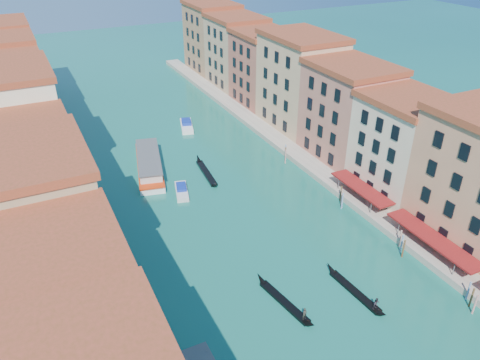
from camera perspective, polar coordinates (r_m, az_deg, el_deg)
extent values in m
cube|color=#D1B688|center=(48.63, -20.61, -16.46)|extent=(12.00, 15.00, 17.00)
cube|color=brown|center=(42.93, -22.71, -7.96)|extent=(12.80, 15.40, 1.00)
cube|color=tan|center=(60.69, -22.85, -5.52)|extent=(12.00, 17.00, 19.00)
cube|color=brown|center=(55.98, -24.81, 2.93)|extent=(12.80, 17.40, 1.00)
cube|color=tan|center=(74.80, -23.87, -0.06)|extent=(12.00, 14.00, 16.50)
cube|color=brown|center=(71.28, -25.28, 6.07)|extent=(12.80, 14.40, 1.00)
cube|color=beige|center=(88.73, -24.99, 5.51)|extent=(12.00, 18.00, 20.00)
cube|color=brown|center=(85.51, -26.49, 11.92)|extent=(12.80, 18.40, 1.00)
cube|color=tan|center=(105.15, -25.49, 8.17)|extent=(12.00, 16.00, 17.50)
cube|color=brown|center=(102.60, -26.61, 12.95)|extent=(12.80, 16.40, 1.00)
cube|color=tan|center=(119.82, -26.00, 10.69)|extent=(12.00, 15.00, 18.50)
cube|color=brown|center=(117.53, -27.06, 15.15)|extent=(12.80, 15.40, 1.00)
cube|color=beige|center=(135.22, -26.39, 12.61)|extent=(12.00, 17.00, 19.00)
cube|color=beige|center=(82.08, 19.28, 3.47)|extent=(12.00, 14.00, 16.50)
cube|color=brown|center=(78.89, 20.33, 9.18)|extent=(12.80, 14.40, 1.00)
cube|color=#B86752|center=(91.84, 12.99, 7.67)|extent=(12.00, 16.00, 18.00)
cube|color=brown|center=(88.88, 13.68, 13.35)|extent=(12.80, 16.40, 1.00)
cube|color=tan|center=(104.38, 7.29, 11.40)|extent=(12.00, 18.00, 20.00)
cube|color=brown|center=(101.66, 7.67, 17.03)|extent=(12.80, 18.40, 1.00)
cube|color=#A75643|center=(118.24, 2.85, 13.12)|extent=(12.00, 15.00, 17.50)
cube|color=brown|center=(115.98, 2.96, 17.51)|extent=(12.80, 15.40, 1.00)
cube|color=tan|center=(131.39, -0.50, 15.05)|extent=(12.00, 16.00, 18.50)
cube|color=brown|center=(129.31, -0.51, 19.24)|extent=(12.80, 16.40, 1.00)
cube|color=#A4724D|center=(145.91, -3.43, 16.67)|extent=(12.00, 17.00, 19.50)
cube|color=brown|center=(144.00, -3.55, 20.65)|extent=(12.80, 17.40, 1.00)
cube|color=gray|center=(99.10, 4.90, 4.62)|extent=(4.00, 140.00, 1.00)
cube|color=maroon|center=(70.63, 22.52, -6.61)|extent=(3.20, 15.30, 0.25)
cylinder|color=#515153|center=(68.15, 24.53, -10.14)|extent=(0.12, 0.12, 3.00)
cylinder|color=#515153|center=(73.24, 18.71, -5.87)|extent=(0.12, 0.12, 3.00)
cube|color=maroon|center=(79.51, 14.61, -0.93)|extent=(3.20, 12.60, 0.25)
cylinder|color=#515153|center=(76.83, 15.62, -3.55)|extent=(0.12, 0.12, 3.00)
cylinder|color=#515153|center=(82.19, 11.90, -0.73)|extent=(0.12, 0.12, 3.00)
cylinder|color=brown|center=(64.49, 26.69, -13.50)|extent=(0.24, 0.24, 3.20)
cylinder|color=brown|center=(65.28, 26.36, -12.82)|extent=(0.24, 0.24, 3.20)
cylinder|color=brown|center=(66.09, 26.04, -12.15)|extent=(0.24, 0.24, 3.20)
cylinder|color=brown|center=(69.98, 19.29, -8.01)|extent=(0.24, 0.24, 3.20)
cylinder|color=brown|center=(70.88, 19.09, -7.44)|extent=(0.24, 0.24, 3.20)
cylinder|color=brown|center=(71.79, 18.90, -6.89)|extent=(0.24, 0.24, 3.20)
cylinder|color=brown|center=(78.25, 12.36, -2.61)|extent=(0.24, 0.24, 3.20)
cylinder|color=brown|center=(79.23, 12.27, -2.17)|extent=(0.24, 0.24, 3.20)
cylinder|color=brown|center=(80.22, 12.19, -1.73)|extent=(0.24, 0.24, 3.20)
cylinder|color=brown|center=(90.96, 5.56, 2.76)|extent=(0.24, 0.24, 3.20)
cylinder|color=brown|center=(92.00, 5.56, 3.09)|extent=(0.24, 0.24, 3.20)
cylinder|color=brown|center=(93.05, 5.57, 3.41)|extent=(0.24, 0.24, 3.20)
cube|color=white|center=(90.34, -10.98, 1.62)|extent=(8.59, 19.78, 1.16)
cube|color=beige|center=(89.77, -11.05, 2.33)|extent=(7.24, 15.91, 1.54)
cube|color=#515153|center=(89.37, -11.11, 2.85)|extent=(7.64, 16.44, 0.24)
cube|color=red|center=(90.10, -11.01, 1.92)|extent=(8.63, 19.79, 0.24)
cube|color=black|center=(60.24, 5.41, -14.59)|extent=(2.46, 8.70, 0.43)
cone|color=black|center=(62.67, 2.52, -11.91)|extent=(1.17, 2.05, 1.61)
cone|color=black|center=(57.65, 8.64, -17.01)|extent=(1.11, 1.72, 1.42)
imported|color=#2C2A22|center=(57.68, 7.89, -15.86)|extent=(0.66, 0.49, 1.66)
cube|color=black|center=(63.05, 13.81, -13.08)|extent=(1.71, 8.67, 0.43)
cone|color=black|center=(65.33, 10.98, -10.51)|extent=(1.01, 1.98, 1.61)
cone|color=black|center=(60.64, 16.99, -15.36)|extent=(0.98, 1.65, 1.42)
imported|color=#2D252C|center=(60.65, 16.30, -14.26)|extent=(0.85, 0.68, 1.65)
cube|color=black|center=(87.37, -4.11, 0.86)|extent=(2.15, 9.89, 0.49)
cone|color=black|center=(91.84, -5.11, 2.61)|extent=(1.19, 2.28, 1.83)
cone|color=black|center=(82.66, -3.02, -0.65)|extent=(1.15, 1.90, 1.61)
cube|color=silver|center=(81.75, -7.13, -1.38)|extent=(3.54, 6.61, 0.72)
cube|color=#122C96|center=(81.82, -7.18, -0.84)|extent=(2.26, 3.03, 0.63)
cube|color=white|center=(107.49, -6.52, 6.55)|extent=(4.54, 8.28, 0.90)
cube|color=#122C96|center=(107.71, -6.57, 7.06)|extent=(2.88, 3.81, 0.79)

